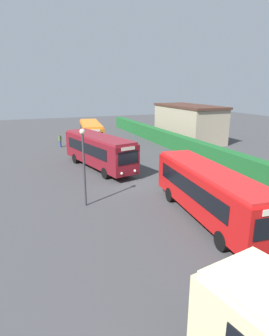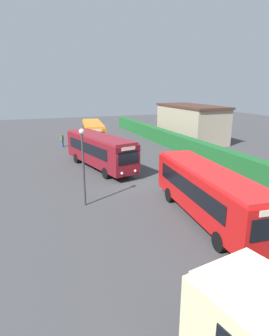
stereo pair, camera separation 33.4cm
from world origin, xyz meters
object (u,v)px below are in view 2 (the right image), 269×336
Objects in this scene: bus_orange at (93,132)px; person_center at (103,151)px; bus_red at (208,191)px; person_left at (62,140)px; lamppost at (83,158)px; bus_maroon at (100,150)px.

bus_orange reaches higher than person_center.
bus_orange is 25.46m from bus_red.
bus_red is 16.85m from person_center.
person_center is (8.51, 3.44, 0.02)m from person_left.
person_center is 0.33× the size of lamppost.
person_left is at bearing 99.79° from person_center.
bus_maroon reaches higher than person_left.
bus_maroon is at bearing 159.86° from lamppost.
bus_red is at bearing -41.33° from person_left.
bus_red is 8.17m from lamppost.
bus_orange is 5.92× the size of person_left.
person_center reaches higher than person_left.
lamppost is at bearing -33.81° from bus_maroon.
bus_red is at bearing 10.83° from bus_orange.
person_left is 0.32× the size of lamppost.
person_center is at bearing -31.83° from person_left.
lamppost is (20.64, -5.18, 1.53)m from bus_orange.
bus_red reaches higher than person_left.
bus_orange reaches higher than person_left.
lamppost is at bearing -6.15° from bus_orange.
lamppost is at bearing -122.15° from person_center.
bus_maroon is 13.75m from bus_red.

